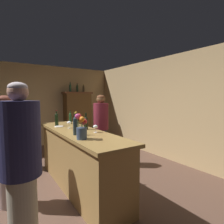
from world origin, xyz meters
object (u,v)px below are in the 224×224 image
Objects in this scene: bartender at (101,127)px; wine_bottle_malbec at (86,122)px; wine_bottle_pinot at (75,125)px; wine_glass_rear at (76,126)px; patron_tall at (7,146)px; flower_arrangement at (82,127)px; patron_in_grey at (20,128)px; display_bottle_midleft at (77,88)px; patron_redhead at (21,169)px; wine_bottle_chardonnay at (70,118)px; wine_bottle_riesling at (57,119)px; display_bottle_center at (84,88)px; wine_bottle_merlot at (76,119)px; display_bottle_left at (70,88)px; wine_glass_front at (69,123)px; display_cabinet at (78,116)px; wine_glass_mid at (95,127)px; cheese_plate at (59,126)px; bar_counter at (79,159)px.

wine_bottle_malbec is at bearing 43.61° from bartender.
wine_bottle_pinot reaches higher than wine_glass_rear.
patron_tall is at bearing 167.47° from wine_glass_rear.
patron_in_grey reaches higher than flower_arrangement.
bartender is (-0.36, -2.24, -0.99)m from display_bottle_midleft.
display_bottle_midleft is 0.18× the size of patron_in_grey.
bartender is at bearing -11.27° from patron_redhead.
wine_bottle_riesling is (-0.34, -0.14, 0.01)m from wine_bottle_chardonnay.
display_bottle_center reaches higher than flower_arrangement.
bartender is (0.68, 0.18, -0.24)m from wine_bottle_merlot.
display_bottle_left is 4.64m from patron_redhead.
patron_in_grey is at bearing 107.38° from wine_bottle_pinot.
wine_bottle_riesling is at bearing 51.01° from patron_tall.
wine_bottle_chardonnay is at bearing 67.05° from wine_glass_front.
display_bottle_center reaches higher than display_cabinet.
wine_bottle_merlot is at bearing 89.55° from wine_glass_mid.
display_bottle_left reaches higher than patron_in_grey.
patron_in_grey reaches higher than wine_bottle_chardonnay.
wine_bottle_merlot is at bearing -113.43° from display_bottle_midleft.
display_bottle_center reaches higher than wine_bottle_chardonnay.
patron_redhead is 1.07× the size of patron_tall.
display_bottle_center is 0.17× the size of patron_redhead.
display_bottle_left is 3.68m from patron_tall.
patron_in_grey reaches higher than cheese_plate.
wine_bottle_chardonnay is (0.36, 1.17, -0.03)m from wine_bottle_pinot.
display_bottle_center is at bearing 0.00° from display_cabinet.
display_bottle_center is (0.48, -0.00, -0.01)m from display_bottle_left.
wine_bottle_malbec is 0.76m from flower_arrangement.
display_bottle_midleft is (1.44, 3.56, 0.73)m from flower_arrangement.
patron_in_grey is at bearing 104.00° from flower_arrangement.
wine_bottle_malbec reaches higher than bar_counter.
flower_arrangement is at bearing -112.00° from display_cabinet.
wine_bottle_merlot is at bearing 35.33° from patron_tall.
bartender is (1.94, 0.64, 0.02)m from patron_tall.
flower_arrangement is (-1.44, -3.56, 0.25)m from display_cabinet.
display_bottle_left is at bearing 113.28° from patron_in_grey.
wine_glass_front is (-1.27, -2.61, 0.19)m from display_cabinet.
display_bottle_center is 3.97m from patron_tall.
display_bottle_left reaches higher than wine_bottle_riesling.
display_cabinet is 10.26× the size of cheese_plate.
patron_in_grey is at bearing 123.20° from cheese_plate.
wine_bottle_merlot is 2.20× the size of wine_glass_front.
wine_bottle_pinot is at bearing -113.09° from wine_bottle_merlot.
wine_glass_front is at bearing -74.08° from wine_bottle_riesling.
wine_bottle_riesling is at bearing 9.44° from patron_redhead.
display_bottle_center is at bearing 3.22° from patron_redhead.
patron_redhead is (-0.87, -1.85, -0.21)m from wine_bottle_riesling.
cheese_plate is 2.86m from display_bottle_midleft.
wine_bottle_riesling reaches higher than bar_counter.
bartender is at bearing 5.89° from cheese_plate.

